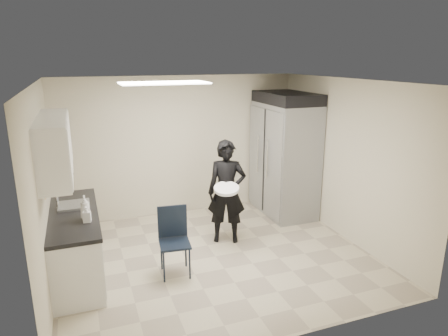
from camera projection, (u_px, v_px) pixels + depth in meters
name	position (u px, v px, depth m)	size (l,w,h in m)	color
floor	(215.00, 256.00, 6.05)	(4.50, 4.50, 0.00)	#B5AA8E
ceiling	(214.00, 81.00, 5.35)	(4.50, 4.50, 0.00)	white
back_wall	(180.00, 146.00, 7.50)	(4.50, 4.50, 0.00)	beige
left_wall	(44.00, 192.00, 4.94)	(4.00, 4.00, 0.00)	beige
right_wall	(346.00, 161.00, 6.45)	(4.00, 4.00, 0.00)	beige
ceiling_panel	(164.00, 83.00, 5.52)	(1.20, 0.60, 0.02)	white
lower_counter	(76.00, 245.00, 5.46)	(0.60, 1.90, 0.86)	silver
countertop	(73.00, 214.00, 5.34)	(0.64, 1.95, 0.05)	black
sink	(74.00, 209.00, 5.57)	(0.42, 0.40, 0.14)	gray
faucet	(58.00, 200.00, 5.47)	(0.02, 0.02, 0.24)	silver
upper_cabinets	(55.00, 146.00, 5.04)	(0.35, 1.80, 0.75)	silver
towel_dispenser	(54.00, 145.00, 6.11)	(0.22, 0.30, 0.35)	black
notice_sticker_left	(45.00, 196.00, 5.06)	(0.00, 0.12, 0.07)	yellow
notice_sticker_right	(47.00, 194.00, 5.25)	(0.00, 0.12, 0.07)	yellow
commercial_fridge	(284.00, 159.00, 7.53)	(0.80, 1.35, 2.10)	gray
fridge_compressor	(287.00, 98.00, 7.22)	(0.80, 1.35, 0.20)	black
folding_chair	(175.00, 244.00, 5.44)	(0.41, 0.41, 0.92)	black
man_tuxedo	(227.00, 192.00, 6.37)	(0.61, 0.41, 1.68)	black
bucket_lid	(226.00, 189.00, 6.09)	(0.39, 0.39, 0.05)	white
soap_bottle_a	(85.00, 207.00, 5.09)	(0.12, 0.12, 0.31)	silver
soap_bottle_b	(87.00, 214.00, 5.00)	(0.09, 0.10, 0.21)	#A1A1AC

